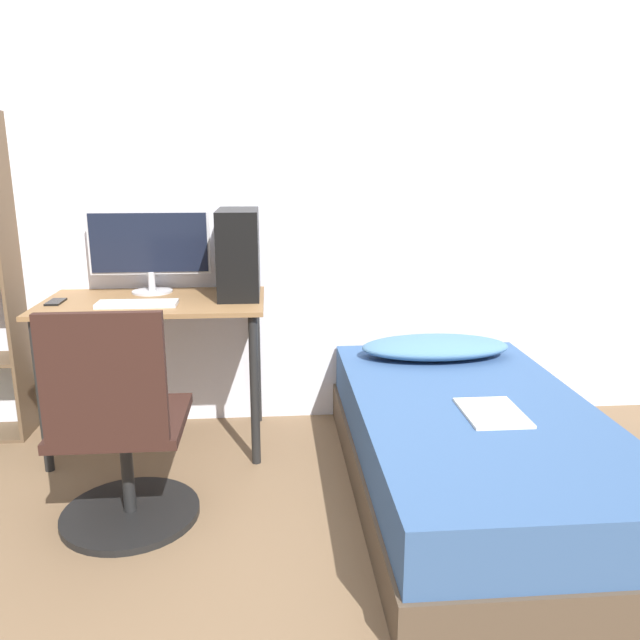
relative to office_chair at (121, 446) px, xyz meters
The scene contains 11 objects.
ground_plane 0.72m from the office_chair, 35.01° to the right, with size 14.00×14.00×0.00m, color brown.
wall_back 1.51m from the office_chair, 64.51° to the left, with size 8.00×0.05×2.50m.
desk 0.82m from the office_chair, 88.51° to the left, with size 1.08×0.61×0.77m.
office_chair is the anchor object (origin of this frame).
bed 1.48m from the office_chair, ahead, with size 1.03×1.87×0.42m.
pillow 1.68m from the office_chair, 28.89° to the left, with size 0.79×0.36×0.11m.
magazine 1.50m from the office_chair, ahead, with size 0.24×0.32×0.01m.
monitor 1.16m from the office_chair, 91.22° to the left, with size 0.62×0.21×0.42m.
keyboard 0.77m from the office_chair, 93.18° to the left, with size 0.37×0.13×0.02m.
pc_tower 1.14m from the office_chair, 62.35° to the left, with size 0.20×0.41×0.43m.
phone 0.96m from the office_chair, 121.09° to the left, with size 0.07×0.14×0.01m.
Camera 1 is at (0.08, -1.94, 1.43)m, focal length 35.00 mm.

